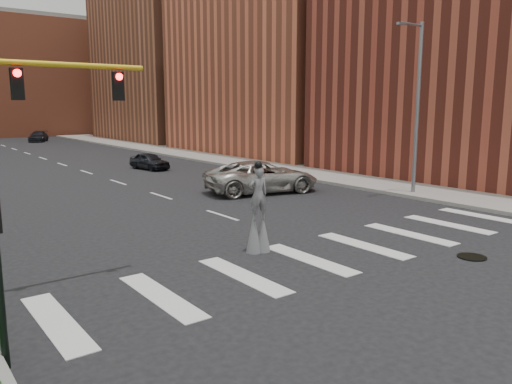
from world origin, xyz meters
The scene contains 12 objects.
ground_plane centered at (0.00, 0.00, 0.00)m, with size 160.00×160.00×0.00m, color black.
sidewalk_right centered at (12.50, 25.00, 0.09)m, with size 5.00×90.00×0.18m, color gray.
manhole centered at (3.00, -2.00, 0.02)m, with size 0.90×0.90×0.04m, color black.
building_near centered at (22.00, 8.00, 11.00)m, with size 16.00×20.00×22.00m, color maroon.
building_mid centered at (22.00, 30.00, 12.00)m, with size 16.00×22.00×24.00m, color #C9603F.
building_far centered at (22.00, 54.00, 10.00)m, with size 16.00×22.00×20.00m, color #965237.
building_backdrop centered at (6.00, 78.00, 9.00)m, with size 26.00×14.00×18.00m, color #C9603F.
streetlight centered at (10.90, 6.00, 4.90)m, with size 2.05×0.20×9.00m.
stilt_performer centered at (-2.07, 2.62, 1.20)m, with size 0.83×0.60×3.02m.
suv_crossing centered at (5.03, 11.64, 0.88)m, with size 2.93×6.35×1.76m, color #BAB7AF.
car_near centered at (4.37, 24.72, 0.63)m, with size 1.50×3.72×1.27m, color black.
car_far centered at (5.15, 60.57, 0.68)m, with size 1.92×4.72×1.37m, color black.
Camera 1 is at (-11.74, -10.10, 4.81)m, focal length 35.00 mm.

